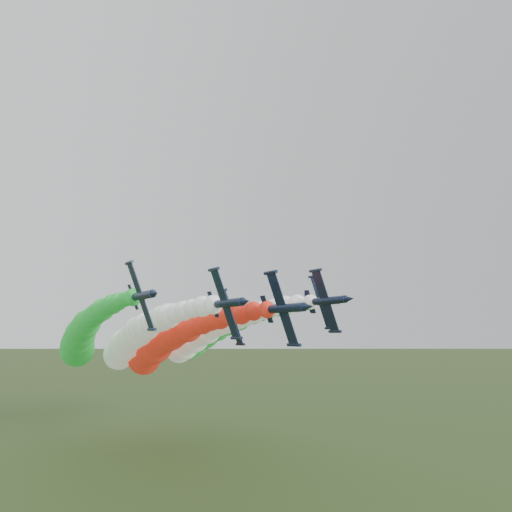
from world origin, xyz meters
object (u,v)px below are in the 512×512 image
object	(u,v)px
jet_inner_left	(131,341)
jet_inner_right	(199,337)
jet_lead	(159,347)
jet_outer_right	(208,335)
jet_outer_left	(81,339)
jet_trail	(146,346)

from	to	relation	value
jet_inner_left	jet_inner_right	world-z (taller)	jet_inner_right
jet_lead	jet_outer_right	size ratio (longest dim) A/B	1.00
jet_outer_left	jet_trail	xyz separation A→B (m)	(20.09, 6.06, -2.21)
jet_outer_right	jet_trail	bearing A→B (deg)	157.73
jet_lead	jet_trail	size ratio (longest dim) A/B	1.01
jet_inner_right	jet_outer_right	size ratio (longest dim) A/B	1.00
jet_lead	jet_outer_left	distance (m)	23.55
jet_inner_left	jet_outer_right	xyz separation A→B (m)	(27.43, 12.17, 1.47)
jet_outer_right	jet_outer_left	bearing A→B (deg)	178.87
jet_lead	jet_inner_left	distance (m)	7.78
jet_outer_right	jet_lead	bearing A→B (deg)	-141.29
jet_outer_right	jet_trail	size ratio (longest dim) A/B	1.01
jet_inner_left	jet_outer_left	xyz separation A→B (m)	(-9.23, 12.89, 0.54)
jet_outer_left	jet_inner_left	bearing A→B (deg)	-54.41
jet_inner_left	jet_outer_left	world-z (taller)	jet_outer_left
jet_inner_left	jet_inner_right	size ratio (longest dim) A/B	1.00
jet_inner_left	jet_trail	bearing A→B (deg)	60.18
jet_outer_right	jet_inner_right	bearing A→B (deg)	-124.55
jet_trail	jet_outer_right	bearing A→B (deg)	-22.27
jet_lead	jet_trail	world-z (taller)	jet_lead
jet_lead	jet_inner_right	size ratio (longest dim) A/B	1.01
jet_inner_right	jet_trail	bearing A→B (deg)	110.35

